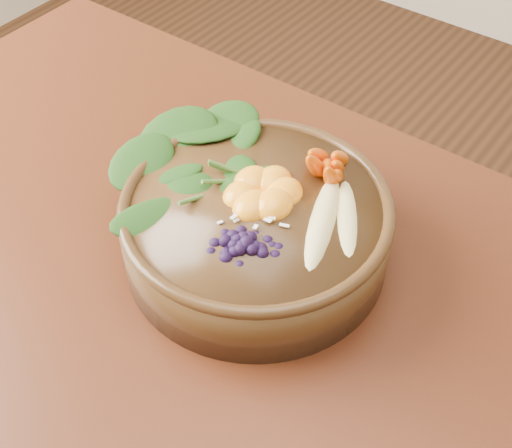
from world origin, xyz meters
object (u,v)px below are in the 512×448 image
Objects in this scene: stoneware_bowl at (256,231)px; banana_halves at (336,209)px; mandarin_cluster at (263,183)px; kale_heap at (233,146)px; carrot_cluster at (324,139)px; blueberry_pile at (241,232)px.

banana_halves reaches higher than stoneware_bowl.
stoneware_bowl is at bearing -76.72° from mandarin_cluster.
kale_heap is (-0.06, 0.04, 0.06)m from stoneware_bowl.
stoneware_bowl is at bearing -177.26° from banana_halves.
carrot_cluster is at bearing 113.06° from banana_halves.
kale_heap is 0.12m from blueberry_pile.
stoneware_bowl is 0.08m from blueberry_pile.
carrot_cluster reaches higher than blueberry_pile.
stoneware_bowl is at bearing 112.48° from blueberry_pile.
stoneware_bowl is 0.12m from carrot_cluster.
blueberry_pile reaches higher than stoneware_bowl.
blueberry_pile reaches higher than mandarin_cluster.
kale_heap is 0.14m from banana_halves.
blueberry_pile is at bearing -141.51° from banana_halves.
carrot_cluster reaches higher than banana_halves.
stoneware_bowl is 3.62× the size of carrot_cluster.
banana_halves is at bearing 22.36° from stoneware_bowl.
mandarin_cluster is at bearing 170.25° from banana_halves.
stoneware_bowl is 3.15× the size of mandarin_cluster.
banana_halves is (0.05, -0.06, -0.03)m from carrot_cluster.
mandarin_cluster reaches higher than banana_halves.
mandarin_cluster reaches higher than stoneware_bowl.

